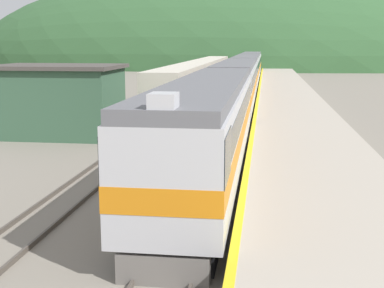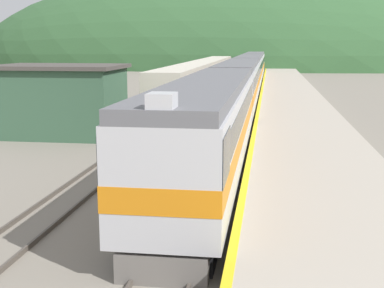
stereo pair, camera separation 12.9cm
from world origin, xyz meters
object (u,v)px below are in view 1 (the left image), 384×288
at_px(carriage_third, 246,72).
at_px(express_train_lead_car, 208,126).
at_px(carriage_fourth, 251,65).
at_px(siding_train, 200,78).
at_px(carriage_second, 237,86).

bearing_deg(carriage_third, express_train_lead_car, -90.00).
height_order(express_train_lead_car, carriage_fourth, express_train_lead_car).
bearing_deg(carriage_fourth, siding_train, -99.82).
distance_m(carriage_third, carriage_fourth, 21.91).
distance_m(carriage_second, siding_train, 16.01).
xyz_separation_m(express_train_lead_car, carriage_fourth, (0.00, 66.19, -0.01)).
bearing_deg(express_train_lead_car, carriage_second, 90.00).
relative_size(carriage_second, carriage_third, 1.00).
bearing_deg(carriage_third, siding_train, -126.51).
bearing_deg(carriage_third, carriage_second, -90.00).
distance_m(carriage_second, carriage_third, 21.91).
xyz_separation_m(carriage_third, siding_train, (-4.95, -6.69, -0.37)).
bearing_deg(siding_train, express_train_lead_car, -82.50).
height_order(carriage_fourth, siding_train, carriage_fourth).
xyz_separation_m(carriage_second, siding_train, (-4.95, 15.22, -0.37)).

